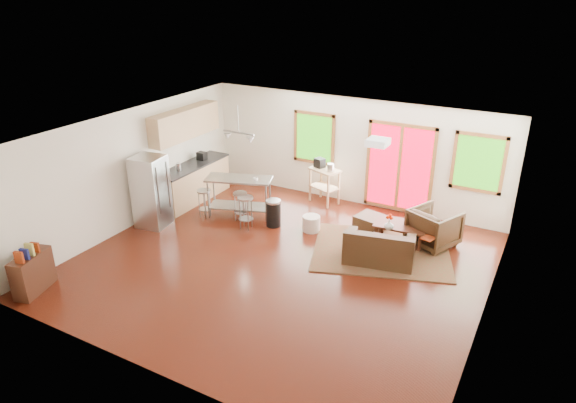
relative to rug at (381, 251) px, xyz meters
The scene contains 29 objects.
floor 2.10m from the rug, 138.09° to the right, with size 7.50×7.00×0.02m, color #330F07.
ceiling 3.34m from the rug, 138.09° to the right, with size 7.50×7.00×0.02m, color white.
back_wall 2.92m from the rug, 126.60° to the left, with size 7.50×0.02×2.60m, color white.
left_wall 5.65m from the rug, 165.23° to the right, with size 0.02×7.00×2.60m, color white.
right_wall 2.91m from the rug, 32.59° to the right, with size 0.02×7.00×2.60m, color white.
front_wall 5.31m from the rug, 107.66° to the right, with size 7.50×0.02×2.60m, color white.
window_left 3.61m from the rug, 141.27° to the left, with size 1.10×0.05×1.30m.
french_doors 2.35m from the rug, 100.04° to the left, with size 1.60×0.05×2.10m.
window_right 2.87m from the rug, 56.99° to the left, with size 1.10×0.05×1.30m.
rug is the anchor object (origin of this frame).
loveseat 0.54m from the rug, 78.10° to the right, with size 1.46×1.02×0.71m.
coffee_table 0.69m from the rug, 68.69° to the left, with size 1.11×0.71×0.43m.
armchair 1.22m from the rug, 42.97° to the left, with size 0.86×0.80×0.88m, color black.
ottoman 0.94m from the rug, 125.50° to the left, with size 0.56×0.56×0.37m, color black.
pouf 1.69m from the rug, behind, with size 0.39×0.39×0.34m, color beige.
vase 0.57m from the rug, 80.15° to the left, with size 0.21×0.22×0.33m.
book 0.97m from the rug, 19.37° to the left, with size 0.23×0.03×0.31m, color maroon.
cabinets 5.14m from the rug, behind, with size 0.64×2.24×2.30m.
refrigerator 5.13m from the rug, 165.40° to the right, with size 0.74×0.72×1.61m.
island 3.54m from the rug, behind, with size 1.60×1.07×0.94m.
cup 3.19m from the rug, behind, with size 0.11×0.09×0.11m, color white.
bar_stool_a 4.20m from the rug, behind, with size 0.32×0.32×0.67m.
bar_stool_b 3.37m from the rug, behind, with size 0.39×0.39×0.68m.
bar_stool_c 3.08m from the rug, behind, with size 0.40×0.40×0.75m.
trash_can 2.54m from the rug, behind, with size 0.34×0.34×0.62m.
kitchen_cart 2.81m from the rug, 140.94° to the left, with size 0.84×0.69×1.11m.
bookshelf 6.56m from the rug, 138.57° to the right, with size 0.53×0.86×0.95m.
ceiling_flush 2.64m from the rug, 87.44° to the right, with size 0.35×0.35×0.12m, color white.
pendant_light 3.94m from the rug, behind, with size 0.80×0.18×0.79m.
Camera 1 is at (4.32, -7.57, 5.09)m, focal length 32.00 mm.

